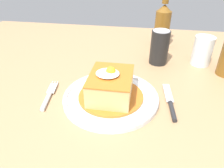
% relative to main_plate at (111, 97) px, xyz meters
% --- Properties ---
extents(dining_table, '(1.41, 1.09, 0.76)m').
position_rel_main_plate_xyz_m(dining_table, '(-0.07, 0.13, -0.10)').
color(dining_table, '#A87F56').
rests_on(dining_table, ground_plane).
extents(main_plate, '(0.27, 0.27, 0.02)m').
position_rel_main_plate_xyz_m(main_plate, '(0.00, 0.00, 0.00)').
color(main_plate, white).
rests_on(main_plate, dining_table).
extents(sandwich_meal, '(0.18, 0.18, 0.09)m').
position_rel_main_plate_xyz_m(sandwich_meal, '(-0.00, -0.00, 0.04)').
color(sandwich_meal, '#C66B23').
rests_on(sandwich_meal, main_plate).
extents(fork, '(0.04, 0.14, 0.01)m').
position_rel_main_plate_xyz_m(fork, '(-0.18, -0.02, -0.00)').
color(fork, silver).
rests_on(fork, dining_table).
extents(knife, '(0.03, 0.17, 0.01)m').
position_rel_main_plate_xyz_m(knife, '(0.16, -0.01, -0.00)').
color(knife, '#262628').
rests_on(knife, dining_table).
extents(soda_can, '(0.07, 0.07, 0.12)m').
position_rel_main_plate_xyz_m(soda_can, '(0.13, 0.26, 0.05)').
color(soda_can, black).
rests_on(soda_can, dining_table).
extents(beer_bottle_amber, '(0.06, 0.06, 0.27)m').
position_rel_main_plate_xyz_m(beer_bottle_amber, '(0.15, 0.43, 0.09)').
color(beer_bottle_amber, brown).
rests_on(beer_bottle_amber, dining_table).
extents(drinking_glass, '(0.07, 0.07, 0.10)m').
position_rel_main_plate_xyz_m(drinking_glass, '(0.29, 0.27, 0.04)').
color(drinking_glass, '#3F2314').
rests_on(drinking_glass, dining_table).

